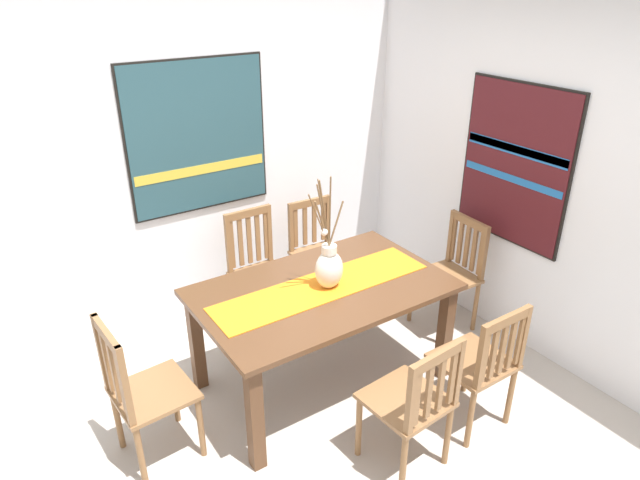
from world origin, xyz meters
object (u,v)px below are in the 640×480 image
Objects in this scene: painting_on_side_wall at (515,165)px; painting_on_back_wall at (198,137)px; chair_4 at (452,271)px; dining_table at (322,301)px; chair_5 at (481,362)px; chair_0 at (143,391)px; chair_2 at (413,402)px; centerpiece_vase at (329,266)px; chair_1 at (318,250)px; chair_3 at (258,268)px.

painting_on_back_wall is at bearing 140.10° from painting_on_side_wall.
painting_on_side_wall is (1.78, -1.48, -0.13)m from painting_on_back_wall.
chair_4 is 0.80× the size of painting_on_back_wall.
dining_table is 1.85× the size of chair_5.
chair_0 reaches higher than chair_2.
painting_on_side_wall is (1.53, 0.71, 0.89)m from chair_2.
chair_5 is 2.53m from painting_on_back_wall.
chair_0 is at bearing 179.43° from centerpiece_vase.
chair_2 is (-0.57, -1.82, -0.00)m from chair_1.
painting_on_side_wall reaches higher than dining_table.
painting_on_back_wall reaches higher than chair_2.
chair_0 is 1.50m from chair_3.
centerpiece_vase is 1.47m from painting_on_back_wall.
painting_on_side_wall reaches higher than chair_3.
chair_5 is (0.57, 0.03, 0.00)m from chair_2.
chair_0 is 1.91m from painting_on_back_wall.
chair_4 reaches higher than chair_1.
chair_1 is at bearing 130.81° from painting_on_side_wall.
centerpiece_vase is 0.69× the size of painting_on_back_wall.
painting_on_back_wall is (-0.82, 2.17, 1.02)m from chair_5.
chair_2 is at bearing -89.60° from chair_3.
chair_2 is at bearing -177.29° from chair_5.
centerpiece_vase is 0.82× the size of chair_3.
centerpiece_vase reaches higher than chair_5.
chair_3 is 2.07m from painting_on_side_wall.
centerpiece_vase is at bearing 87.67° from chair_2.
chair_1 is at bearing 58.25° from dining_table.
chair_3 is 1.10m from painting_on_back_wall.
painting_on_back_wall reaches higher than chair_3.
chair_0 is 1.07× the size of chair_1.
chair_2 is 1.91m from painting_on_side_wall.
chair_1 is 1.91m from chair_2.
painting_on_side_wall is at bearing -39.90° from painting_on_back_wall.
chair_4 is (0.67, -0.90, 0.01)m from chair_1.
centerpiece_vase reaches higher than chair_3.
chair_2 is at bearing -83.60° from painting_on_back_wall.
centerpiece_vase is at bearing -119.57° from chair_1.
chair_1 is 1.71m from painting_on_side_wall.
chair_3 reaches higher than chair_1.
dining_table is 0.92m from chair_2.
painting_on_back_wall is (-0.25, 2.20, 1.02)m from chair_2.
dining_table is 1.84× the size of chair_2.
chair_3 is at bearing 90.92° from dining_table.
chair_2 reaches higher than dining_table.
chair_3 is (-0.05, 0.91, -0.41)m from centerpiece_vase.
chair_1 is at bearing 27.55° from chair_0.
chair_3 is (-0.01, 1.79, 0.03)m from chair_2.
dining_table is 1.57m from painting_on_back_wall.
chair_4 is (2.46, 0.04, -0.00)m from chair_0.
centerpiece_vase is 1.00m from chair_3.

